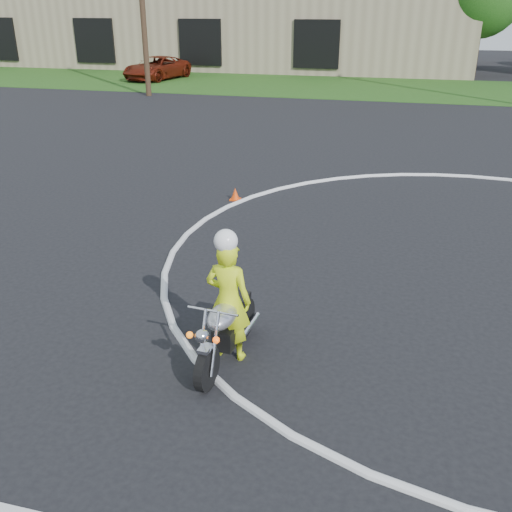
# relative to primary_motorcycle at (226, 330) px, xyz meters

# --- Properties ---
(grass_strip) EXTENTS (120.00, 10.00, 0.02)m
(grass_strip) POSITION_rel_primary_motorcycle_xyz_m (3.85, 28.13, -0.47)
(grass_strip) COLOR #1E4714
(grass_strip) RESTS_ON ground
(primary_motorcycle) EXTENTS (0.66, 1.89, 0.99)m
(primary_motorcycle) POSITION_rel_primary_motorcycle_xyz_m (0.00, 0.00, 0.00)
(primary_motorcycle) COLOR black
(primary_motorcycle) RESTS_ON ground
(rider_primary_grp) EXTENTS (0.64, 0.45, 1.84)m
(rider_primary_grp) POSITION_rel_primary_motorcycle_xyz_m (-0.00, 0.13, 0.41)
(rider_primary_grp) COLOR #DAF419
(rider_primary_grp) RESTS_ON ground
(pickup_grp) EXTENTS (3.26, 5.37, 1.39)m
(pickup_grp) POSITION_rel_primary_motorcycle_xyz_m (-13.57, 28.77, 0.22)
(pickup_grp) COLOR #5F170A
(pickup_grp) RESTS_ON ground
(warehouse) EXTENTS (41.00, 17.00, 8.30)m
(warehouse) POSITION_rel_primary_motorcycle_xyz_m (-14.15, 41.12, 3.68)
(warehouse) COLOR tan
(warehouse) RESTS_ON ground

